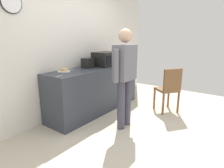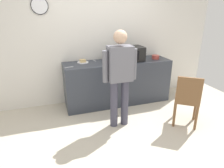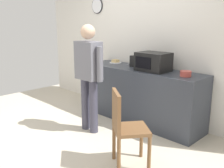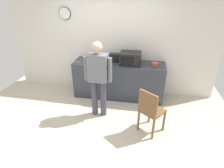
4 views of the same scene
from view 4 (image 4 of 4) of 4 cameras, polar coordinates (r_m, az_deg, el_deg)
ground_plane at (r=4.04m, az=-4.87°, el=-11.87°), size 6.00×6.00×0.00m
back_wall at (r=4.86m, az=-0.48°, el=12.42°), size 5.40×0.13×2.60m
kitchen_counter at (r=4.75m, az=2.06°, el=1.30°), size 2.27×0.62×0.94m
microwave at (r=4.45m, az=5.76°, el=7.98°), size 0.50×0.39×0.30m
sandwich_plate at (r=4.83m, az=-6.14°, el=7.89°), size 0.23×0.23×0.06m
salad_bowl at (r=4.47m, az=13.21°, el=5.98°), size 0.16×0.16×0.08m
toaster at (r=4.63m, az=0.66°, el=8.23°), size 0.22×0.18×0.20m
fork_utensil at (r=4.70m, az=-10.78°, el=6.78°), size 0.17×0.06×0.01m
spoon_utensil at (r=4.86m, az=-2.85°, el=7.92°), size 0.06×0.17×0.01m
person_standing at (r=3.79m, az=-4.39°, el=2.82°), size 0.59×0.24×1.68m
wooden_chair at (r=3.56m, az=11.82°, el=-7.90°), size 0.56×0.56×0.94m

